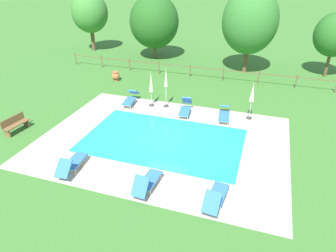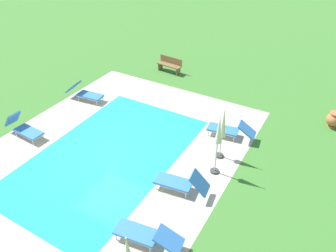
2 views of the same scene
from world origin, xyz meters
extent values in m
plane|color=#3D752D|center=(0.00, 0.00, 0.00)|extent=(160.00, 160.00, 0.00)
cube|color=#B2A893|center=(0.00, 0.00, 0.00)|extent=(12.61, 9.45, 0.01)
cube|color=#23A8C1|center=(0.00, 0.00, 0.01)|extent=(8.17, 5.01, 0.01)
cube|color=#C0B59F|center=(0.00, 2.63, 0.01)|extent=(8.65, 0.24, 0.01)
cube|color=#C0B59F|center=(0.00, -2.63, 0.01)|extent=(8.65, 0.24, 0.01)
cube|color=#C0B59F|center=(4.21, 0.00, 0.01)|extent=(0.24, 5.01, 0.01)
cube|color=#C0B59F|center=(-4.21, 0.00, 0.01)|extent=(0.24, 5.01, 0.01)
cube|color=#3370BC|center=(-2.95, -3.46, 0.32)|extent=(0.72, 1.35, 0.07)
cube|color=#3370BC|center=(-2.86, -4.43, 0.58)|extent=(0.66, 0.74, 0.59)
cube|color=silver|center=(-2.95, -3.46, 0.26)|extent=(0.69, 1.32, 0.04)
cylinder|color=silver|center=(-3.26, -2.94, 0.14)|extent=(0.04, 0.04, 0.28)
cylinder|color=silver|center=(-2.75, -2.89, 0.14)|extent=(0.04, 0.04, 0.28)
cylinder|color=silver|center=(-3.16, -4.04, 0.14)|extent=(0.04, 0.04, 0.28)
cylinder|color=silver|center=(-2.65, -3.99, 0.14)|extent=(0.04, 0.04, 0.28)
cube|color=#3370BC|center=(-3.52, 3.42, 0.32)|extent=(0.76, 1.37, 0.07)
cube|color=#3370BC|center=(-3.64, 4.41, 0.55)|extent=(0.69, 0.81, 0.53)
cube|color=silver|center=(-3.52, 3.42, 0.26)|extent=(0.73, 1.34, 0.04)
cylinder|color=silver|center=(-3.19, 2.91, 0.14)|extent=(0.04, 0.04, 0.28)
cylinder|color=silver|center=(-3.70, 2.84, 0.14)|extent=(0.04, 0.04, 0.28)
cylinder|color=silver|center=(-3.33, 4.00, 0.14)|extent=(0.04, 0.04, 0.28)
cylinder|color=silver|center=(-3.84, 3.94, 0.14)|extent=(0.04, 0.04, 0.28)
cube|color=#3370BC|center=(0.74, -3.63, 0.32)|extent=(0.66, 1.33, 0.07)
cube|color=#3370BC|center=(0.69, -4.55, 0.64)|extent=(0.63, 0.61, 0.70)
cube|color=silver|center=(0.74, -3.63, 0.26)|extent=(0.63, 1.30, 0.04)
cylinder|color=silver|center=(0.51, -3.07, 0.14)|extent=(0.04, 0.04, 0.28)
cylinder|color=silver|center=(1.02, -3.09, 0.14)|extent=(0.04, 0.04, 0.28)
cylinder|color=silver|center=(0.46, -4.17, 0.14)|extent=(0.04, 0.04, 0.28)
cylinder|color=silver|center=(0.97, -4.20, 0.14)|extent=(0.04, 0.04, 0.28)
cube|color=#3370BC|center=(0.30, 3.12, 0.32)|extent=(0.77, 1.37, 0.07)
cube|color=#3370BC|center=(0.17, 4.05, 0.62)|extent=(0.68, 0.70, 0.66)
cube|color=silver|center=(0.30, 3.12, 0.26)|extent=(0.74, 1.34, 0.04)
cylinder|color=silver|center=(0.63, 2.61, 0.14)|extent=(0.04, 0.04, 0.28)
cylinder|color=silver|center=(0.12, 2.54, 0.14)|extent=(0.04, 0.04, 0.28)
cylinder|color=silver|center=(0.48, 3.70, 0.14)|extent=(0.04, 0.04, 0.28)
cylinder|color=silver|center=(-0.03, 3.63, 0.14)|extent=(0.04, 0.04, 0.28)
cube|color=#3370BC|center=(2.65, 3.19, 0.32)|extent=(0.77, 1.37, 0.07)
cube|color=#3370BC|center=(2.52, 4.21, 0.50)|extent=(0.70, 0.86, 0.42)
cube|color=silver|center=(2.65, 3.19, 0.26)|extent=(0.74, 1.34, 0.04)
cylinder|color=silver|center=(2.98, 2.68, 0.14)|extent=(0.04, 0.04, 0.28)
cylinder|color=silver|center=(2.48, 2.61, 0.14)|extent=(0.04, 0.04, 0.28)
cylinder|color=silver|center=(2.83, 3.77, 0.14)|extent=(0.04, 0.04, 0.28)
cylinder|color=silver|center=(2.33, 3.71, 0.14)|extent=(0.04, 0.04, 0.28)
sphere|color=beige|center=(4.04, 4.00, 2.24)|extent=(0.05, 0.05, 0.05)
cylinder|color=#383838|center=(-2.14, 3.86, 0.04)|extent=(0.32, 0.32, 0.08)
cylinder|color=#B2B5B7|center=(-2.14, 3.86, 0.49)|extent=(0.04, 0.04, 0.99)
cone|color=beige|center=(-2.14, 3.86, 1.62)|extent=(0.26, 0.26, 1.26)
sphere|color=beige|center=(-2.14, 3.86, 2.27)|extent=(0.05, 0.05, 0.05)
cylinder|color=#383838|center=(-1.21, 4.05, 0.04)|extent=(0.32, 0.32, 0.08)
cylinder|color=#B2B5B7|center=(-1.21, 4.05, 0.69)|extent=(0.04, 0.04, 1.38)
cone|color=beige|center=(-1.21, 4.05, 1.94)|extent=(0.23, 0.23, 1.11)
sphere|color=beige|center=(-1.21, 4.05, 2.51)|extent=(0.05, 0.05, 0.05)
cube|color=brown|center=(-7.87, -1.70, 0.44)|extent=(0.58, 1.53, 0.06)
cube|color=brown|center=(-8.06, -1.68, 0.67)|extent=(0.19, 1.50, 0.40)
cube|color=brown|center=(-7.81, -1.06, 0.21)|extent=(0.40, 0.10, 0.41)
cube|color=brown|center=(-7.92, -2.33, 0.21)|extent=(0.40, 0.10, 0.41)
cylinder|color=#B7663D|center=(-6.56, 7.43, 0.04)|extent=(0.35, 0.35, 0.08)
ellipsoid|color=#B7663D|center=(-6.56, 7.43, 0.39)|extent=(0.64, 0.64, 0.62)
cylinder|color=#B7663D|center=(-6.56, 7.43, 0.70)|extent=(0.48, 0.48, 0.06)
camera|label=1|loc=(4.61, -12.82, 8.17)|focal=32.37mm
camera|label=2|loc=(7.42, 7.00, 8.29)|focal=34.62mm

